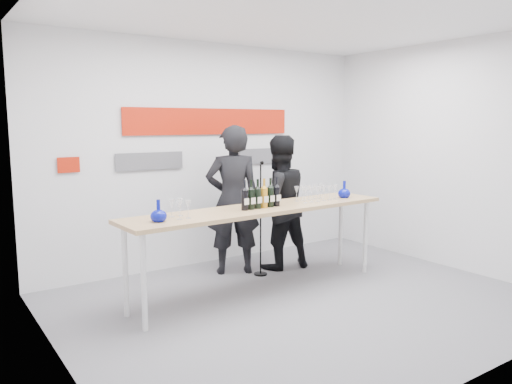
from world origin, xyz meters
TOP-DOWN VIEW (x-y plane):
  - ground at (0.00, 0.00)m, footprint 5.00×5.00m
  - back_wall at (0.00, 2.00)m, footprint 5.00×0.04m
  - signage at (-0.06, 1.97)m, footprint 3.38×0.02m
  - tasting_table at (-0.18, 0.54)m, footprint 3.32×0.79m
  - wine_bottles at (-0.21, 0.49)m, footprint 0.53×0.10m
  - decanter_left at (-1.47, 0.43)m, footprint 0.16×0.16m
  - decanter_right at (1.11, 0.54)m, footprint 0.16×0.16m
  - glasses_left at (-1.21, 0.50)m, footprint 0.17×0.23m
  - glasses_right at (0.65, 0.57)m, footprint 0.57×0.24m
  - presenter_left at (-0.05, 1.35)m, footprint 0.82×0.69m
  - presenter_right at (0.57, 1.21)m, footprint 0.95×0.79m
  - mic_stand at (0.18, 1.06)m, footprint 0.17×0.17m

SIDE VIEW (x-z plane):
  - ground at x=0.00m, z-range 0.00..0.00m
  - mic_stand at x=0.18m, z-range -0.29..1.18m
  - presenter_right at x=0.57m, z-range 0.00..1.77m
  - tasting_table at x=-0.18m, z-range 0.42..1.41m
  - presenter_left at x=-0.05m, z-range 0.00..1.91m
  - glasses_right at x=0.65m, z-range 0.99..1.17m
  - glasses_left at x=-1.21m, z-range 0.99..1.17m
  - decanter_left at x=-1.47m, z-range 0.99..1.20m
  - decanter_right at x=1.11m, z-range 0.99..1.20m
  - wine_bottles at x=-0.21m, z-range 0.99..1.32m
  - back_wall at x=0.00m, z-range 0.00..3.00m
  - signage at x=-0.06m, z-range 1.41..2.20m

